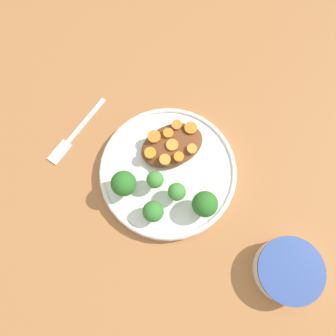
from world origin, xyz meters
TOP-DOWN VIEW (x-y plane):
  - ground_plane at (0.00, 0.00)m, footprint 4.00×4.00m
  - plate at (0.00, 0.00)m, footprint 0.27×0.27m
  - dip_bowl at (0.12, -0.26)m, footprint 0.12×0.12m
  - stew_mound at (0.03, 0.04)m, footprint 0.13×0.09m
  - broccoli_floret_0 at (-0.06, -0.07)m, footprint 0.04×0.04m
  - broccoli_floret_1 at (-0.09, 0.00)m, footprint 0.05×0.05m
  - broccoli_floret_2 at (-0.01, -0.05)m, footprint 0.03×0.03m
  - broccoli_floret_3 at (-0.03, -0.02)m, footprint 0.03×0.03m
  - broccoli_floret_4 at (0.03, -0.09)m, footprint 0.05×0.05m
  - carrot_slice_0 at (0.03, 0.06)m, footprint 0.02×0.02m
  - carrot_slice_1 at (0.07, 0.05)m, footprint 0.02×0.02m
  - carrot_slice_2 at (0.00, 0.01)m, footprint 0.02×0.02m
  - carrot_slice_3 at (0.00, 0.06)m, footprint 0.03×0.03m
  - carrot_slice_4 at (0.06, 0.01)m, footprint 0.02×0.02m
  - carrot_slice_5 at (0.02, 0.04)m, footprint 0.02×0.02m
  - carrot_slice_6 at (-0.02, 0.04)m, footprint 0.02×0.02m
  - carrot_slice_7 at (0.03, 0.01)m, footprint 0.02×0.02m
  - carrot_slice_8 at (0.05, 0.07)m, footprint 0.02×0.02m
  - fork at (-0.15, 0.15)m, footprint 0.16×0.10m

SIDE VIEW (x-z plane):
  - ground_plane at x=0.00m, z-range 0.00..0.00m
  - fork at x=-0.15m, z-range 0.00..0.01m
  - plate at x=0.00m, z-range 0.00..0.03m
  - dip_bowl at x=0.12m, z-range 0.00..0.05m
  - stew_mound at x=0.03m, z-range 0.02..0.05m
  - carrot_slice_5 at x=0.02m, z-range 0.05..0.05m
  - carrot_slice_1 at x=0.07m, z-range 0.05..0.05m
  - carrot_slice_8 at x=0.05m, z-range 0.05..0.05m
  - carrot_slice_4 at x=0.06m, z-range 0.05..0.05m
  - carrot_slice_0 at x=0.03m, z-range 0.05..0.05m
  - carrot_slice_7 at x=0.03m, z-range 0.05..0.05m
  - carrot_slice_3 at x=0.00m, z-range 0.05..0.05m
  - carrot_slice_2 at x=0.00m, z-range 0.05..0.05m
  - carrot_slice_6 at x=-0.02m, z-range 0.05..0.05m
  - broccoli_floret_2 at x=-0.01m, z-range 0.03..0.07m
  - broccoli_floret_0 at x=-0.06m, z-range 0.03..0.08m
  - broccoli_floret_3 at x=-0.03m, z-range 0.03..0.08m
  - broccoli_floret_1 at x=-0.09m, z-range 0.03..0.09m
  - broccoli_floret_4 at x=0.03m, z-range 0.03..0.09m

